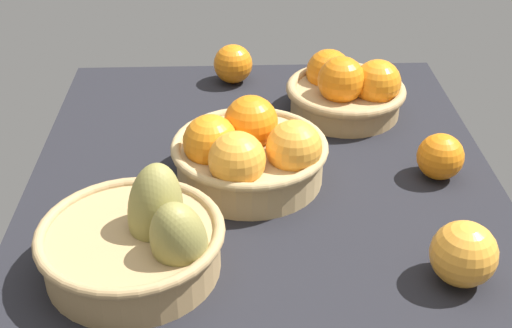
# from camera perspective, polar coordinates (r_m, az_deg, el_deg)

# --- Properties ---
(market_tray) EXTENTS (0.84, 0.72, 0.03)m
(market_tray) POSITION_cam_1_polar(r_m,az_deg,el_deg) (1.06, 0.62, -1.82)
(market_tray) COLOR black
(market_tray) RESTS_ON ground
(basket_far_left_pears) EXTENTS (0.24, 0.24, 0.15)m
(basket_far_left_pears) POSITION_cam_1_polar(r_m,az_deg,el_deg) (0.86, -9.70, -6.42)
(basket_far_left_pears) COLOR tan
(basket_far_left_pears) RESTS_ON market_tray
(basket_center) EXTENTS (0.24, 0.24, 0.13)m
(basket_center) POSITION_cam_1_polar(r_m,az_deg,el_deg) (1.01, -0.59, 0.99)
(basket_center) COLOR tan
(basket_center) RESTS_ON market_tray
(basket_near_right) EXTENTS (0.21, 0.21, 0.11)m
(basket_near_right) POSITION_cam_1_polar(r_m,az_deg,el_deg) (1.22, 7.60, 6.21)
(basket_near_right) COLOR tan
(basket_near_right) RESTS_ON market_tray
(loose_orange_front_gap) EXTENTS (0.07, 0.07, 0.07)m
(loose_orange_front_gap) POSITION_cam_1_polar(r_m,az_deg,el_deg) (1.07, 15.20, 0.60)
(loose_orange_front_gap) COLOR orange
(loose_orange_front_gap) RESTS_ON market_tray
(loose_orange_back_gap) EXTENTS (0.08, 0.08, 0.08)m
(loose_orange_back_gap) POSITION_cam_1_polar(r_m,az_deg,el_deg) (0.87, 17.02, -7.22)
(loose_orange_back_gap) COLOR #F49E33
(loose_orange_back_gap) RESTS_ON market_tray
(loose_orange_side_gap) EXTENTS (0.08, 0.08, 0.08)m
(loose_orange_side_gap) POSITION_cam_1_polar(r_m,az_deg,el_deg) (1.33, -1.94, 8.38)
(loose_orange_side_gap) COLOR orange
(loose_orange_side_gap) RESTS_ON market_tray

